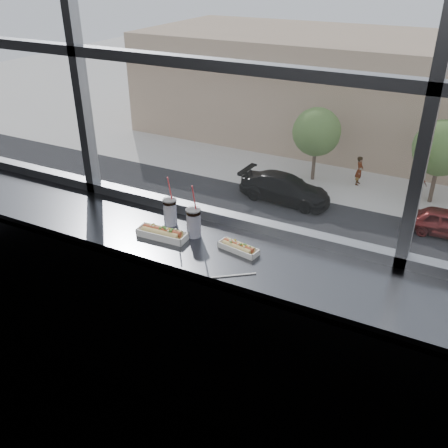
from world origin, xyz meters
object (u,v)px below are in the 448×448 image
at_px(car_near_c, 434,303).
at_px(car_near_a, 149,226).
at_px(car_near_b, 286,260).
at_px(soda_cup_left, 170,210).
at_px(pedestrian_a, 360,168).
at_px(soda_cup_right, 194,221).
at_px(hotdog_tray_right, 238,247).
at_px(loose_straw, 234,275).
at_px(pedestrian_b, 418,182).
at_px(tree_center, 441,148).
at_px(tree_left, 317,132).
at_px(hotdog_tray_left, 162,233).
at_px(wrapper, 149,231).
at_px(car_far_a, 285,184).

relative_size(car_near_c, car_near_a, 1.00).
bearing_deg(car_near_c, car_near_b, 88.37).
xyz_separation_m(soda_cup_left, pedestrian_a, (-4.59, 28.75, -11.00)).
relative_size(soda_cup_right, car_near_a, 0.06).
height_order(hotdog_tray_right, car_near_c, hotdog_tray_right).
bearing_deg(hotdog_tray_right, loose_straw, -59.47).
xyz_separation_m(car_near_c, pedestrian_b, (-2.44, 12.15, 0.10)).
distance_m(soda_cup_left, car_near_c, 19.72).
distance_m(car_near_c, tree_center, 12.35).
xyz_separation_m(car_near_a, tree_left, (4.88, 12.00, 2.31)).
height_order(pedestrian_b, tree_center, tree_center).
distance_m(pedestrian_a, tree_left, 3.67).
height_order(hotdog_tray_left, wrapper, hotdog_tray_left).
height_order(loose_straw, car_near_c, loose_straw).
height_order(wrapper, car_near_a, wrapper).
distance_m(car_far_a, tree_left, 4.58).
height_order(soda_cup_left, soda_cup_right, soda_cup_right).
distance_m(hotdog_tray_left, car_near_b, 20.25).
bearing_deg(tree_center, car_far_a, -153.42).
xyz_separation_m(pedestrian_b, tree_left, (-6.64, -0.15, 2.21)).
xyz_separation_m(soda_cup_right, pedestrian_a, (-4.78, 28.80, -11.00)).
bearing_deg(car_far_a, tree_left, -3.27).
xyz_separation_m(soda_cup_left, loose_straw, (0.57, -0.31, -0.09)).
distance_m(car_near_b, pedestrian_a, 12.57).
xyz_separation_m(soda_cup_left, car_near_a, (-12.39, 16.18, -11.17)).
distance_m(loose_straw, car_near_b, 20.49).
bearing_deg(soda_cup_right, car_far_a, 108.65).
bearing_deg(loose_straw, car_near_c, 49.36).
bearing_deg(tree_left, car_near_a, -112.13).
xyz_separation_m(hotdog_tray_left, car_near_b, (-4.88, 16.33, -10.93)).
height_order(soda_cup_right, wrapper, soda_cup_right).
distance_m(car_near_c, pedestrian_a, 14.00).
relative_size(soda_cup_right, loose_straw, 1.43).
xyz_separation_m(pedestrian_a, pedestrian_b, (3.71, -0.43, -0.07)).
distance_m(hotdog_tray_left, hotdog_tray_right, 0.45).
bearing_deg(soda_cup_left, pedestrian_b, 91.77).
distance_m(car_far_a, car_near_b, 8.60).
relative_size(car_near_a, tree_center, 1.13).
xyz_separation_m(car_far_a, pedestrian_a, (3.40, 4.57, 0.04)).
bearing_deg(hotdog_tray_right, pedestrian_a, 109.89).
distance_m(soda_cup_left, pedestrian_b, 30.42).
relative_size(soda_cup_right, car_near_c, 0.06).
bearing_deg(tree_center, pedestrian_a, 172.90).
xyz_separation_m(hotdog_tray_left, car_near_c, (1.52, 16.33, -11.10)).
bearing_deg(tree_center, tree_left, -180.00).
distance_m(soda_cup_left, tree_left, 30.48).
bearing_deg(tree_left, car_near_b, -77.44).
relative_size(hotdog_tray_right, soda_cup_left, 0.77).
xyz_separation_m(soda_cup_left, car_near_c, (1.57, 16.18, -11.16)).
xyz_separation_m(hotdog_tray_right, soda_cup_left, (-0.49, 0.09, 0.07)).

